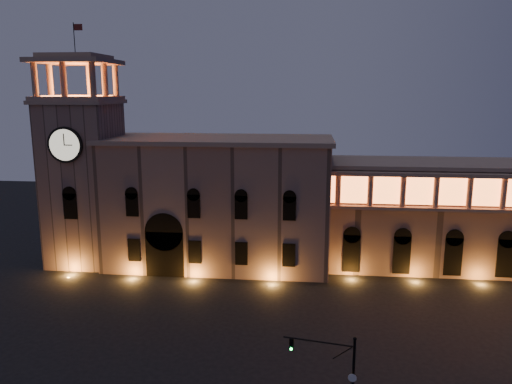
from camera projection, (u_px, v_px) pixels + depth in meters
ground at (200, 339)px, 48.46m from camera, size 160.00×160.00×0.00m
government_building at (217, 202)px, 68.30m from camera, size 30.80×12.80×17.60m
clock_tower at (84, 174)px, 68.49m from camera, size 9.80×9.80×32.40m
colonnade_wing at (470, 215)px, 67.07m from camera, size 40.60×11.50×14.50m
traffic_light at (340, 380)px, 34.99m from camera, size 5.21×1.25×7.24m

